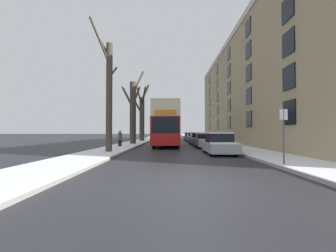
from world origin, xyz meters
TOP-DOWN VIEW (x-y plane):
  - ground_plane at (0.00, 0.00)m, footprint 320.00×320.00m
  - sidewalk_left at (-5.17, 53.00)m, footprint 2.83×130.00m
  - sidewalk_right at (5.17, 53.00)m, footprint 2.83×130.00m
  - terrace_facade_right at (11.08, 21.10)m, footprint 9.10×39.54m
  - bare_tree_left_0 at (-4.78, 8.76)m, footprint 1.36×2.80m
  - bare_tree_left_1 at (-4.89, 19.17)m, footprint 2.75×2.15m
  - bare_tree_left_2 at (-4.93, 27.39)m, footprint 2.37×3.17m
  - double_decker_bus at (-1.02, 17.06)m, footprint 2.54×10.12m
  - parked_car_0 at (2.67, 8.67)m, footprint 1.78×3.98m
  - parked_car_1 at (2.67, 14.94)m, footprint 1.77×4.35m
  - parked_car_2 at (2.67, 20.42)m, footprint 1.87×4.39m
  - parked_car_3 at (2.67, 26.72)m, footprint 1.71×4.59m
  - parked_car_4 at (2.67, 32.26)m, footprint 1.87×4.38m
  - oncoming_van at (-1.30, 34.79)m, footprint 2.07×5.61m
  - pedestrian_left_sidewalk at (-5.25, 14.25)m, footprint 0.36×0.36m
  - street_sign_post at (4.06, 2.89)m, footprint 0.32×0.07m

SIDE VIEW (x-z plane):
  - ground_plane at x=0.00m, z-range 0.00..0.00m
  - sidewalk_left at x=-5.17m, z-range 0.00..0.16m
  - sidewalk_right at x=5.17m, z-range 0.00..0.16m
  - parked_car_1 at x=2.67m, z-range -0.05..1.31m
  - parked_car_3 at x=2.67m, z-range -0.05..1.34m
  - parked_car_2 at x=2.67m, z-range -0.06..1.35m
  - parked_car_4 at x=2.67m, z-range -0.06..1.35m
  - parked_car_0 at x=2.67m, z-range -0.06..1.39m
  - pedestrian_left_sidewalk at x=-5.25m, z-range 0.08..1.72m
  - oncoming_van at x=-1.30m, z-range 0.10..2.61m
  - street_sign_post at x=4.06m, z-range 0.18..2.62m
  - double_decker_bus at x=-1.02m, z-range 0.28..4.54m
  - bare_tree_left_2 at x=-4.93m, z-range -0.32..8.15m
  - bare_tree_left_1 at x=-4.89m, z-range -0.41..8.29m
  - bare_tree_left_0 at x=-4.78m, z-range -0.39..8.56m
  - terrace_facade_right at x=11.08m, z-range 0.00..13.21m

